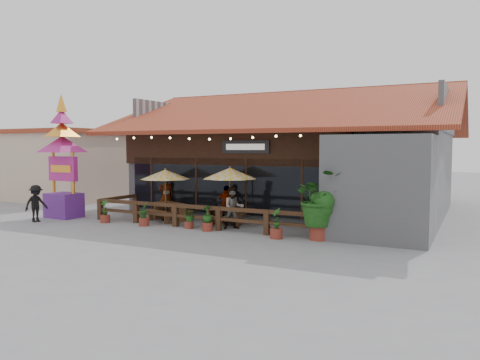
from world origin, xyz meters
The scene contains 19 objects.
ground centered at (0.00, 0.00, 0.00)m, with size 100.00×100.00×0.00m, color gray.
restaurant_building centered at (0.26, 6.61, 2.21)m, with size 15.50×14.73×6.09m.
patio_railing centered at (-2.25, -0.27, 0.61)m, with size 10.00×2.60×0.92m.
neighbor_building centered at (-15.00, 6.00, 2.14)m, with size 8.40×8.40×4.22m.
umbrella_left centered at (-3.79, 0.61, 2.00)m, with size 2.33×2.33×2.29m.
umbrella_right centered at (-0.70, 0.77, 2.12)m, with size 2.46×2.46×2.43m.
picnic_table_left centered at (-3.59, 0.64, 0.52)m, with size 2.01×1.89×0.77m.
picnic_table_right centered at (-0.91, 0.71, 0.47)m, with size 1.68×1.53×0.69m.
thai_sign_tower centered at (-8.43, -0.77, 3.17)m, with size 2.32×2.32×6.00m.
tropical_plant centered at (3.46, -0.52, 1.39)m, with size 2.32×2.31×2.43m.
diner_a centered at (-4.51, 1.64, 0.94)m, with size 0.69×0.45×1.88m, color #371C11.
diner_b centered at (-0.17, 0.08, 0.83)m, with size 0.81×0.63×1.66m, color #371C11.
diner_c centered at (-1.22, 1.44, 0.78)m, with size 0.92×0.38×1.57m, color #371C11.
pedestrian centered at (-8.48, -2.23, 0.79)m, with size 1.02×0.59×1.58m, color black.
planter_a centered at (-5.71, -1.05, 0.41)m, with size 0.40×0.40×0.99m.
planter_b centered at (-3.72, -0.97, 0.45)m, with size 0.41×0.41×1.00m.
planter_c centered at (-1.78, -0.63, 0.48)m, with size 0.59×0.54×0.85m.
planter_d centered at (-0.83, -0.80, 0.48)m, with size 0.50×0.50×0.99m.
planter_e centered at (2.07, -0.96, 0.45)m, with size 0.45×0.45×1.08m.
Camera 1 is at (8.26, -15.91, 3.18)m, focal length 35.00 mm.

